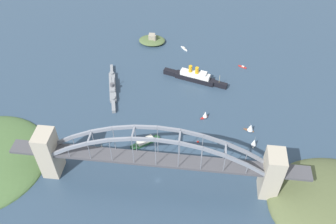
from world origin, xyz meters
The scene contains 13 objects.
ground_plane centered at (0.00, 0.00, 0.00)m, with size 1400.00×1400.00×0.00m, color #2D4256.
harbor_arch_bridge centered at (0.00, 0.00, 27.39)m, with size 255.79×19.96×64.32m.
ocean_liner centered at (24.08, 145.19, 5.49)m, with size 76.89×26.44×19.55m.
naval_cruiser centered at (-68.85, 118.58, 3.08)m, with size 24.45×80.37×17.48m.
harbor_ferry_steamer centered at (-18.42, 41.86, 2.46)m, with size 27.48×22.92×8.03m.
fort_island_mid_harbor centered at (-37.75, 218.69, 3.57)m, with size 35.08×26.84×13.23m.
small_boat_0 centered at (88.17, 50.99, 4.89)m, with size 5.87×9.35×10.63m.
small_boat_1 centered at (39.09, 84.27, 4.74)m, with size 8.31×7.15×10.23m.
small_boat_2 centered at (81.59, 177.35, 0.81)m, with size 10.23×6.11×2.19m.
small_boat_3 centered at (85.75, 70.62, 4.91)m, with size 10.69×7.49×10.58m.
small_boat_4 centered at (6.32, 208.30, 0.83)m, with size 9.42×10.71×2.34m.
small_boat_5 centered at (-58.61, 28.64, 3.48)m, with size 5.15×6.55×7.44m.
channel_marker_buoy centered at (33.54, 49.48, 1.12)m, with size 2.20×2.20×2.75m.
Camera 1 is at (30.92, -185.20, 271.16)m, focal length 38.25 mm.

